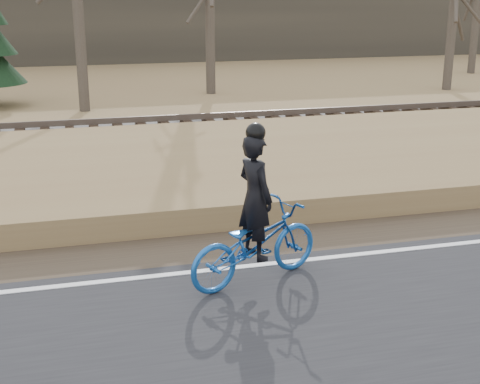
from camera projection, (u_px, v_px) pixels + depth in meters
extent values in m
plane|color=olive|center=(131.00, 289.00, 9.06)|extent=(120.00, 120.00, 0.00)
cube|color=silver|center=(129.00, 279.00, 9.22)|extent=(120.00, 0.12, 0.01)
cube|color=#473A2B|center=(123.00, 255.00, 10.16)|extent=(120.00, 1.60, 0.04)
cube|color=olive|center=(107.00, 188.00, 12.87)|extent=(120.00, 5.00, 0.44)
cube|color=slate|center=(96.00, 145.00, 16.38)|extent=(120.00, 3.00, 0.45)
cube|color=black|center=(95.00, 133.00, 16.30)|extent=(120.00, 2.40, 0.14)
cube|color=brown|center=(97.00, 133.00, 15.59)|extent=(120.00, 0.07, 0.15)
cube|color=brown|center=(93.00, 122.00, 16.92)|extent=(120.00, 0.07, 0.15)
cube|color=#383328|center=(69.00, 5.00, 35.90)|extent=(120.00, 4.00, 6.00)
imported|color=#164D99|center=(255.00, 244.00, 9.03)|extent=(2.17, 1.39, 1.08)
imported|color=black|center=(255.00, 197.00, 8.84)|extent=(0.60, 0.72, 1.70)
sphere|color=black|center=(256.00, 133.00, 8.58)|extent=(0.26, 0.26, 0.26)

